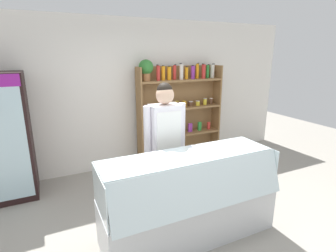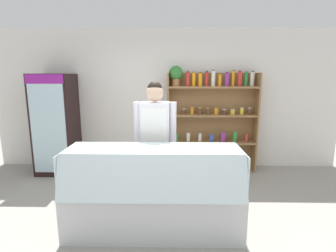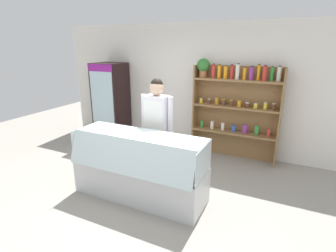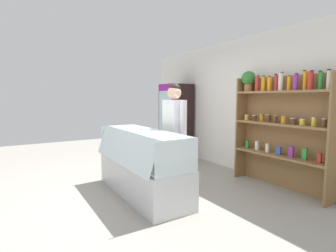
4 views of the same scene
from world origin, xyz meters
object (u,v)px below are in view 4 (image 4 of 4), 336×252
(deli_display_case, at_px, (142,175))
(shop_clerk, at_px, (174,126))
(drinks_fridge, at_px, (176,121))
(shelving_unit, at_px, (279,121))

(deli_display_case, bearing_deg, shop_clerk, 91.64)
(deli_display_case, bearing_deg, drinks_fridge, 135.67)
(shelving_unit, distance_m, deli_display_case, 2.41)
(shelving_unit, height_order, shop_clerk, shelving_unit)
(drinks_fridge, distance_m, shop_clerk, 2.34)
(shop_clerk, bearing_deg, drinks_fridge, 146.15)
(shop_clerk, bearing_deg, deli_display_case, -88.36)
(drinks_fridge, bearing_deg, deli_display_case, -44.33)
(shelving_unit, xyz_separation_m, deli_display_case, (-0.90, -2.08, -0.82))
(drinks_fridge, relative_size, shelving_unit, 0.93)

